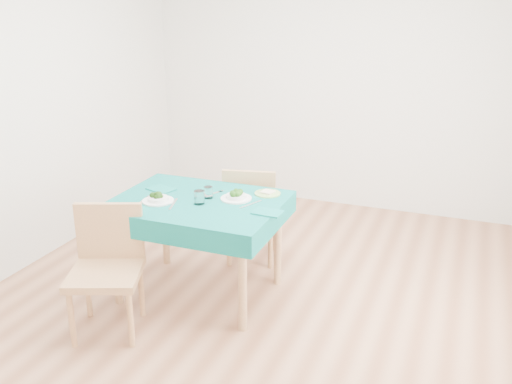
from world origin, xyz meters
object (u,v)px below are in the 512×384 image
(bowl_near, at_px, (158,197))
(chair_far, at_px, (253,200))
(table, at_px, (199,248))
(chair_near, at_px, (103,254))
(side_plate, at_px, (268,193))
(bowl_far, at_px, (236,195))

(bowl_near, bearing_deg, chair_far, 64.91)
(table, height_order, chair_near, chair_near)
(table, relative_size, bowl_near, 5.31)
(bowl_near, bearing_deg, side_plate, 33.12)
(chair_far, height_order, side_plate, chair_far)
(bowl_near, height_order, bowl_far, same)
(bowl_far, distance_m, side_plate, 0.26)
(bowl_far, bearing_deg, bowl_near, -153.46)
(chair_far, relative_size, side_plate, 5.47)
(table, bearing_deg, bowl_near, -152.67)
(bowl_near, height_order, side_plate, bowl_near)
(side_plate, bearing_deg, bowl_far, -132.43)
(chair_near, relative_size, side_plate, 5.84)
(table, distance_m, side_plate, 0.66)
(table, relative_size, chair_near, 1.05)
(chair_near, xyz_separation_m, chair_far, (0.49, 1.41, -0.04))
(chair_near, relative_size, chair_far, 1.07)
(chair_near, relative_size, bowl_far, 5.02)
(side_plate, bearing_deg, bowl_near, -146.88)
(chair_near, height_order, bowl_near, chair_near)
(chair_near, bearing_deg, bowl_far, 32.07)
(chair_far, height_order, bowl_far, chair_far)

